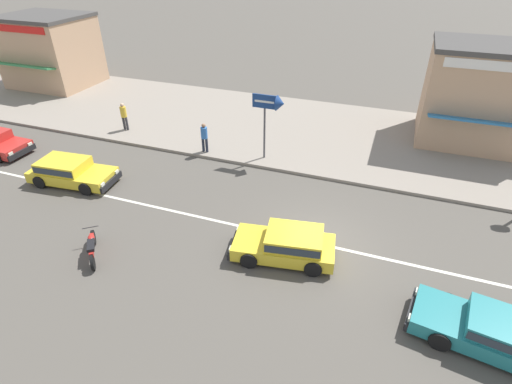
{
  "coord_description": "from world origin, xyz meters",
  "views": [
    {
      "loc": [
        1.82,
        -11.61,
        9.7
      ],
      "look_at": [
        -2.92,
        1.41,
        0.8
      ],
      "focal_mm": 28.0,
      "sensor_mm": 36.0,
      "label": 1
    }
  ],
  "objects_px": {
    "arrow_signboard": "(276,106)",
    "shopfront_mid_block": "(50,50)",
    "hatchback_yellow_0": "(287,244)",
    "motorcycle_0": "(92,246)",
    "hatchback_yellow_1": "(70,171)",
    "pedestrian_by_shop": "(124,115)",
    "shopfront_corner_warung": "(482,95)",
    "pedestrian_mid_kerb": "(204,136)",
    "sedan_teal_2": "(499,334)"
  },
  "relations": [
    {
      "from": "arrow_signboard",
      "to": "shopfront_mid_block",
      "type": "bearing_deg",
      "value": 162.38
    },
    {
      "from": "hatchback_yellow_0",
      "to": "motorcycle_0",
      "type": "xyz_separation_m",
      "value": [
        -6.54,
        -2.31,
        -0.16
      ]
    },
    {
      "from": "hatchback_yellow_1",
      "to": "arrow_signboard",
      "type": "height_order",
      "value": "arrow_signboard"
    },
    {
      "from": "hatchback_yellow_1",
      "to": "shopfront_mid_block",
      "type": "relative_size",
      "value": 0.7
    },
    {
      "from": "pedestrian_by_shop",
      "to": "hatchback_yellow_1",
      "type": "bearing_deg",
      "value": -80.2
    },
    {
      "from": "hatchback_yellow_1",
      "to": "arrow_signboard",
      "type": "bearing_deg",
      "value": 31.52
    },
    {
      "from": "shopfront_mid_block",
      "to": "hatchback_yellow_1",
      "type": "bearing_deg",
      "value": -45.44
    },
    {
      "from": "shopfront_corner_warung",
      "to": "hatchback_yellow_1",
      "type": "bearing_deg",
      "value": -148.18
    },
    {
      "from": "arrow_signboard",
      "to": "pedestrian_mid_kerb",
      "type": "height_order",
      "value": "arrow_signboard"
    },
    {
      "from": "hatchback_yellow_0",
      "to": "sedan_teal_2",
      "type": "height_order",
      "value": "hatchback_yellow_0"
    },
    {
      "from": "hatchback_yellow_0",
      "to": "arrow_signboard",
      "type": "relative_size",
      "value": 1.15
    },
    {
      "from": "shopfront_mid_block",
      "to": "pedestrian_mid_kerb",
      "type": "bearing_deg",
      "value": -22.7
    },
    {
      "from": "arrow_signboard",
      "to": "shopfront_corner_warung",
      "type": "distance_m",
      "value": 11.14
    },
    {
      "from": "shopfront_mid_block",
      "to": "sedan_teal_2",
      "type": "bearing_deg",
      "value": -26.85
    },
    {
      "from": "shopfront_mid_block",
      "to": "motorcycle_0",
      "type": "bearing_deg",
      "value": -44.38
    },
    {
      "from": "shopfront_corner_warung",
      "to": "pedestrian_by_shop",
      "type": "bearing_deg",
      "value": -164.03
    },
    {
      "from": "hatchback_yellow_0",
      "to": "shopfront_mid_block",
      "type": "distance_m",
      "value": 25.49
    },
    {
      "from": "pedestrian_mid_kerb",
      "to": "hatchback_yellow_1",
      "type": "bearing_deg",
      "value": -134.71
    },
    {
      "from": "arrow_signboard",
      "to": "shopfront_corner_warung",
      "type": "bearing_deg",
      "value": 32.08
    },
    {
      "from": "arrow_signboard",
      "to": "pedestrian_mid_kerb",
      "type": "bearing_deg",
      "value": -173.53
    },
    {
      "from": "hatchback_yellow_1",
      "to": "pedestrian_mid_kerb",
      "type": "bearing_deg",
      "value": 45.29
    },
    {
      "from": "hatchback_yellow_0",
      "to": "pedestrian_mid_kerb",
      "type": "distance_m",
      "value": 8.84
    },
    {
      "from": "sedan_teal_2",
      "to": "pedestrian_mid_kerb",
      "type": "height_order",
      "value": "pedestrian_mid_kerb"
    },
    {
      "from": "sedan_teal_2",
      "to": "hatchback_yellow_0",
      "type": "bearing_deg",
      "value": 165.96
    },
    {
      "from": "pedestrian_mid_kerb",
      "to": "sedan_teal_2",
      "type": "bearing_deg",
      "value": -31.57
    },
    {
      "from": "arrow_signboard",
      "to": "sedan_teal_2",
      "type": "bearing_deg",
      "value": -42.25
    },
    {
      "from": "hatchback_yellow_0",
      "to": "pedestrian_mid_kerb",
      "type": "xyz_separation_m",
      "value": [
        -6.27,
        6.22,
        0.48
      ]
    },
    {
      "from": "sedan_teal_2",
      "to": "shopfront_corner_warung",
      "type": "height_order",
      "value": "shopfront_corner_warung"
    },
    {
      "from": "hatchback_yellow_1",
      "to": "shopfront_corner_warung",
      "type": "distance_m",
      "value": 20.98
    },
    {
      "from": "hatchback_yellow_0",
      "to": "arrow_signboard",
      "type": "xyz_separation_m",
      "value": [
        -2.6,
        6.63,
        2.38
      ]
    },
    {
      "from": "pedestrian_by_shop",
      "to": "shopfront_mid_block",
      "type": "bearing_deg",
      "value": 151.03
    },
    {
      "from": "hatchback_yellow_1",
      "to": "shopfront_mid_block",
      "type": "distance_m",
      "value": 15.9
    },
    {
      "from": "arrow_signboard",
      "to": "shopfront_corner_warung",
      "type": "xyz_separation_m",
      "value": [
        9.44,
        5.92,
        -0.25
      ]
    },
    {
      "from": "pedestrian_mid_kerb",
      "to": "shopfront_corner_warung",
      "type": "distance_m",
      "value": 14.65
    },
    {
      "from": "sedan_teal_2",
      "to": "shopfront_mid_block",
      "type": "relative_size",
      "value": 0.83
    },
    {
      "from": "sedan_teal_2",
      "to": "hatchback_yellow_1",
      "type": "bearing_deg",
      "value": 169.67
    },
    {
      "from": "motorcycle_0",
      "to": "hatchback_yellow_1",
      "type": "bearing_deg",
      "value": 138.47
    },
    {
      "from": "pedestrian_by_shop",
      "to": "shopfront_corner_warung",
      "type": "bearing_deg",
      "value": 15.97
    },
    {
      "from": "hatchback_yellow_0",
      "to": "pedestrian_by_shop",
      "type": "xyz_separation_m",
      "value": [
        -11.87,
        7.19,
        0.5
      ]
    },
    {
      "from": "sedan_teal_2",
      "to": "motorcycle_0",
      "type": "distance_m",
      "value": 13.05
    },
    {
      "from": "sedan_teal_2",
      "to": "shopfront_mid_block",
      "type": "xyz_separation_m",
      "value": [
        -28.45,
        14.41,
        2.08
      ]
    },
    {
      "from": "sedan_teal_2",
      "to": "pedestrian_by_shop",
      "type": "xyz_separation_m",
      "value": [
        -18.36,
        8.82,
        0.55
      ]
    },
    {
      "from": "motorcycle_0",
      "to": "hatchback_yellow_0",
      "type": "bearing_deg",
      "value": 19.46
    },
    {
      "from": "motorcycle_0",
      "to": "pedestrian_mid_kerb",
      "type": "height_order",
      "value": "pedestrian_mid_kerb"
    },
    {
      "from": "motorcycle_0",
      "to": "arrow_signboard",
      "type": "bearing_deg",
      "value": 66.21
    },
    {
      "from": "pedestrian_by_shop",
      "to": "shopfront_mid_block",
      "type": "xyz_separation_m",
      "value": [
        -10.09,
        5.59,
        1.53
      ]
    },
    {
      "from": "hatchback_yellow_1",
      "to": "pedestrian_mid_kerb",
      "type": "height_order",
      "value": "pedestrian_mid_kerb"
    },
    {
      "from": "arrow_signboard",
      "to": "pedestrian_by_shop",
      "type": "relative_size",
      "value": 2.08
    },
    {
      "from": "hatchback_yellow_1",
      "to": "arrow_signboard",
      "type": "xyz_separation_m",
      "value": [
        8.3,
        5.09,
        2.38
      ]
    },
    {
      "from": "motorcycle_0",
      "to": "arrow_signboard",
      "type": "distance_m",
      "value": 10.1
    }
  ]
}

